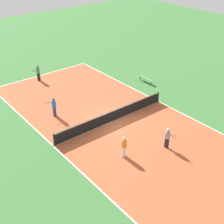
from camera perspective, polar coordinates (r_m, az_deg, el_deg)
name	(u,v)px	position (r m, az deg, el deg)	size (l,w,h in m)	color
ground_plane	(112,121)	(25.67, 0.00, -1.74)	(80.00, 80.00, 0.00)	#3D7538
court_surface	(112,121)	(25.66, 0.00, -1.72)	(11.08, 24.54, 0.02)	#B75633
tennis_net	(112,116)	(25.39, 0.00, -0.69)	(10.88, 0.10, 1.03)	black
bench	(146,79)	(32.49, 6.20, 6.07)	(0.36, 1.90, 0.45)	#4C8C4C
player_baseline_gray	(167,137)	(22.51, 10.11, -4.48)	(0.36, 0.94, 1.62)	black
player_center_orange	(124,146)	(21.36, 2.22, -6.16)	(0.51, 0.51, 1.59)	white
player_far_green	(38,72)	(33.35, -13.38, 7.14)	(0.98, 0.54, 1.65)	black
player_near_blue	(54,106)	(26.38, -10.58, 1.13)	(0.96, 0.79, 1.68)	navy
tennis_ball_near_net	(110,129)	(24.57, -0.36, -3.18)	(0.07, 0.07, 0.07)	#CCE033
tennis_ball_midcourt	(162,105)	(28.29, 9.19, 1.22)	(0.07, 0.07, 0.07)	#CCE033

